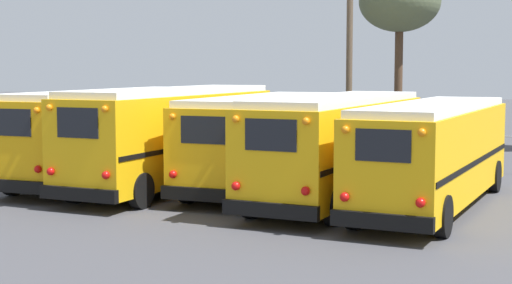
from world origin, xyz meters
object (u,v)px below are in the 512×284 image
object	(u,v)px
school_bus_1	(174,134)
bare_tree_1	(400,3)
school_bus_3	(339,144)
utility_pole	(349,48)
school_bus_4	(435,151)
school_bus_0	(111,131)
school_bus_2	(265,139)

from	to	relation	value
school_bus_1	bare_tree_1	size ratio (longest dim) A/B	1.27
school_bus_3	utility_pole	size ratio (longest dim) A/B	1.10
bare_tree_1	school_bus_4	bearing A→B (deg)	-72.22
school_bus_3	school_bus_0	bearing A→B (deg)	174.55
school_bus_3	school_bus_1	bearing A→B (deg)	177.54
school_bus_1	school_bus_4	xyz separation A→B (m)	(8.60, -0.47, -0.16)
school_bus_1	school_bus_0	bearing A→B (deg)	168.69
school_bus_2	utility_pole	distance (m)	9.87
school_bus_1	school_bus_2	size ratio (longest dim) A/B	1.11
school_bus_3	utility_pole	world-z (taller)	utility_pole
school_bus_3	bare_tree_1	size ratio (longest dim) A/B	1.24
school_bus_1	school_bus_3	bearing A→B (deg)	-2.46
school_bus_1	school_bus_3	distance (m)	5.74
school_bus_4	bare_tree_1	bearing A→B (deg)	107.78
school_bus_3	school_bus_2	bearing A→B (deg)	158.82
school_bus_1	bare_tree_1	xyz separation A→B (m)	(4.55, 12.17, 5.00)
school_bus_3	bare_tree_1	bearing A→B (deg)	95.46
school_bus_2	bare_tree_1	distance (m)	12.53
school_bus_3	utility_pole	distance (m)	11.28
school_bus_0	school_bus_4	bearing A→B (deg)	-5.20
school_bus_4	bare_tree_1	distance (m)	14.24
school_bus_2	school_bus_0	bearing A→B (deg)	-177.10
school_bus_0	school_bus_1	bearing A→B (deg)	-11.31
school_bus_2	school_bus_4	xyz separation A→B (m)	(5.73, -1.33, -0.02)
school_bus_0	bare_tree_1	distance (m)	14.66
utility_pole	school_bus_3	bearing A→B (deg)	-74.63
school_bus_1	utility_pole	distance (m)	11.03
school_bus_1	school_bus_2	distance (m)	3.00
school_bus_2	bare_tree_1	xyz separation A→B (m)	(1.68, 11.31, 5.13)
school_bus_4	utility_pole	size ratio (longest dim) A/B	1.12
school_bus_0	school_bus_3	xyz separation A→B (m)	(8.60, -0.82, -0.03)
school_bus_4	utility_pole	bearing A→B (deg)	118.25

